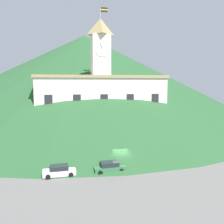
# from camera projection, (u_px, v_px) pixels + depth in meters

# --- Properties ---
(ground_plane) EXTENTS (160.00, 160.00, 0.00)m
(ground_plane) POSITION_uv_depth(u_px,v_px,m) (121.00, 165.00, 39.30)
(ground_plane) COLOR #605E5B
(civic_building) EXTENTS (29.10, 9.31, 29.46)m
(civic_building) POSITION_uv_depth(u_px,v_px,m) (101.00, 104.00, 56.97)
(civic_building) COLOR silver
(civic_building) RESTS_ON ground
(banner_fence) EXTENTS (27.80, 0.12, 2.12)m
(banner_fence) POSITION_uv_depth(u_px,v_px,m) (107.00, 141.00, 50.86)
(banner_fence) COLOR gold
(banner_fence) RESTS_ON ground
(hillside_backdrop) EXTENTS (120.76, 120.76, 29.99)m
(hillside_backdrop) POSITION_uv_depth(u_px,v_px,m) (85.00, 77.00, 91.81)
(hillside_backdrop) COLOR #234C28
(hillside_backdrop) RESTS_ON ground
(street_lamp_right) EXTENTS (1.26, 0.36, 4.37)m
(street_lamp_right) POSITION_uv_depth(u_px,v_px,m) (55.00, 132.00, 49.56)
(street_lamp_right) COLOR black
(street_lamp_right) RESTS_ON ground
(street_lamp_far_right) EXTENTS (1.26, 0.36, 4.93)m
(street_lamp_far_right) POSITION_uv_depth(u_px,v_px,m) (107.00, 128.00, 51.64)
(street_lamp_far_right) COLOR black
(street_lamp_far_right) RESTS_ON ground
(street_lamp_left) EXTENTS (1.26, 0.36, 4.60)m
(street_lamp_left) POSITION_uv_depth(u_px,v_px,m) (153.00, 127.00, 53.76)
(street_lamp_left) COLOR black
(street_lamp_left) RESTS_ON ground
(car_green_wagon) EXTENTS (4.69, 2.33, 1.55)m
(car_green_wagon) POSITION_uv_depth(u_px,v_px,m) (110.00, 167.00, 36.12)
(car_green_wagon) COLOR #2D663D
(car_green_wagon) RESTS_ON ground
(car_yellow_coupe) EXTENTS (4.37, 2.50, 1.35)m
(car_yellow_coupe) POSITION_uv_depth(u_px,v_px,m) (94.00, 151.00, 44.92)
(car_yellow_coupe) COLOR yellow
(car_yellow_coupe) RESTS_ON ground
(car_white_taxi) EXTENTS (4.58, 2.30, 1.50)m
(car_white_taxi) POSITION_uv_depth(u_px,v_px,m) (59.00, 171.00, 34.69)
(car_white_taxi) COLOR white
(car_white_taxi) RESTS_ON ground
(car_red_sedan) EXTENTS (4.51, 2.37, 1.45)m
(car_red_sedan) POSITION_uv_depth(u_px,v_px,m) (175.00, 151.00, 45.03)
(car_red_sedan) COLOR red
(car_red_sedan) RESTS_ON ground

